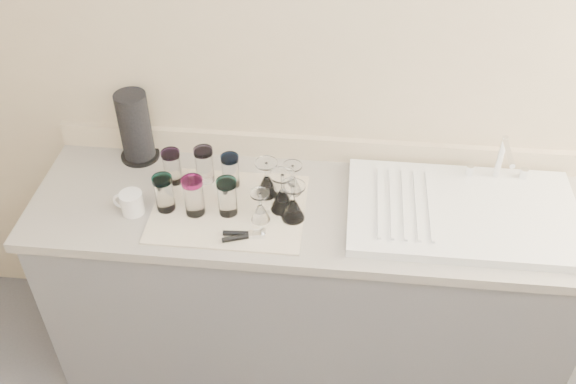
# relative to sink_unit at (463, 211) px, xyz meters

# --- Properties ---
(counter_unit) EXTENTS (2.06, 0.62, 0.90)m
(counter_unit) POSITION_rel_sink_unit_xyz_m (-0.55, -0.00, -0.47)
(counter_unit) COLOR slate
(counter_unit) RESTS_ON ground
(sink_unit) EXTENTS (0.82, 0.50, 0.22)m
(sink_unit) POSITION_rel_sink_unit_xyz_m (0.00, 0.00, 0.00)
(sink_unit) COLOR white
(sink_unit) RESTS_ON counter_unit
(dish_towel) EXTENTS (0.55, 0.42, 0.01)m
(dish_towel) POSITION_rel_sink_unit_xyz_m (-0.84, -0.05, -0.02)
(dish_towel) COLOR silver
(dish_towel) RESTS_ON counter_unit
(tumbler_teal) EXTENTS (0.07, 0.07, 0.14)m
(tumbler_teal) POSITION_rel_sink_unit_xyz_m (-1.08, 0.07, 0.06)
(tumbler_teal) COLOR white
(tumbler_teal) RESTS_ON dish_towel
(tumbler_cyan) EXTENTS (0.07, 0.07, 0.14)m
(tumbler_cyan) POSITION_rel_sink_unit_xyz_m (-0.96, 0.09, 0.06)
(tumbler_cyan) COLOR white
(tumbler_cyan) RESTS_ON dish_towel
(tumbler_purple) EXTENTS (0.07, 0.07, 0.13)m
(tumbler_purple) POSITION_rel_sink_unit_xyz_m (-0.86, 0.08, 0.06)
(tumbler_purple) COLOR white
(tumbler_purple) RESTS_ON dish_towel
(tumbler_magenta) EXTENTS (0.07, 0.07, 0.14)m
(tumbler_magenta) POSITION_rel_sink_unit_xyz_m (-1.07, -0.08, 0.06)
(tumbler_magenta) COLOR white
(tumbler_magenta) RESTS_ON dish_towel
(tumbler_blue) EXTENTS (0.08, 0.08, 0.15)m
(tumbler_blue) POSITION_rel_sink_unit_xyz_m (-0.96, -0.09, 0.07)
(tumbler_blue) COLOR white
(tumbler_blue) RESTS_ON dish_towel
(tumbler_lavender) EXTENTS (0.07, 0.07, 0.14)m
(tumbler_lavender) POSITION_rel_sink_unit_xyz_m (-0.84, -0.08, 0.06)
(tumbler_lavender) COLOR white
(tumbler_lavender) RESTS_ON dish_towel
(goblet_back_left) EXTENTS (0.08, 0.08, 0.15)m
(goblet_back_left) POSITION_rel_sink_unit_xyz_m (-0.71, 0.04, 0.04)
(goblet_back_left) COLOR white
(goblet_back_left) RESTS_ON dish_towel
(goblet_back_right) EXTENTS (0.07, 0.07, 0.13)m
(goblet_back_right) POSITION_rel_sink_unit_xyz_m (-0.62, 0.06, 0.03)
(goblet_back_right) COLOR white
(goblet_back_right) RESTS_ON dish_towel
(goblet_front_left) EXTENTS (0.07, 0.07, 0.12)m
(goblet_front_left) POSITION_rel_sink_unit_xyz_m (-0.72, -0.10, 0.03)
(goblet_front_left) COLOR white
(goblet_front_left) RESTS_ON dish_towel
(goblet_front_right) EXTENTS (0.08, 0.08, 0.15)m
(goblet_front_right) POSITION_rel_sink_unit_xyz_m (-0.61, -0.08, 0.04)
(goblet_front_right) COLOR white
(goblet_front_right) RESTS_ON dish_towel
(goblet_extra) EXTENTS (0.09, 0.09, 0.16)m
(goblet_extra) POSITION_rel_sink_unit_xyz_m (-0.65, -0.04, 0.04)
(goblet_extra) COLOR white
(goblet_extra) RESTS_ON dish_towel
(can_opener) EXTENTS (0.15, 0.07, 0.02)m
(can_opener) POSITION_rel_sink_unit_xyz_m (-0.76, -0.20, -0.00)
(can_opener) COLOR silver
(can_opener) RESTS_ON dish_towel
(white_mug) EXTENTS (0.12, 0.09, 0.08)m
(white_mug) POSITION_rel_sink_unit_xyz_m (-1.19, -0.10, 0.02)
(white_mug) COLOR white
(white_mug) RESTS_ON counter_unit
(paper_towel_roll) EXTENTS (0.15, 0.15, 0.29)m
(paper_towel_roll) POSITION_rel_sink_unit_xyz_m (-1.25, 0.22, 0.12)
(paper_towel_roll) COLOR black
(paper_towel_roll) RESTS_ON counter_unit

